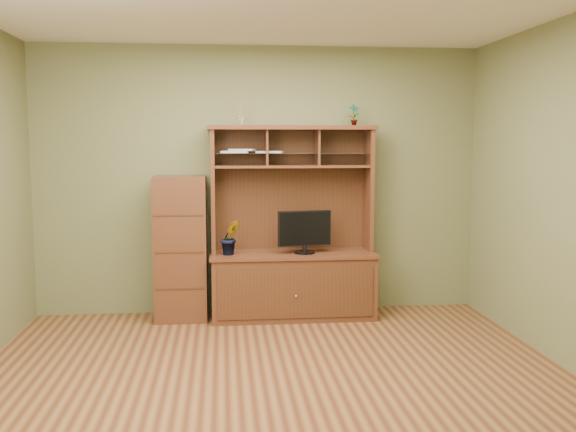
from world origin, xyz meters
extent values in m
cube|color=#532B17|center=(0.00, 0.00, -0.01)|extent=(4.50, 4.00, 0.02)
cube|color=white|center=(0.00, 0.00, 2.71)|extent=(4.50, 4.00, 0.02)
cube|color=#626A3E|center=(0.00, 2.01, 1.35)|extent=(4.50, 0.02, 2.70)
cube|color=#626A3E|center=(0.00, -2.01, 1.35)|extent=(4.50, 0.02, 2.70)
cube|color=#626A3E|center=(2.26, 0.00, 1.35)|extent=(0.02, 4.00, 2.70)
cube|color=#4C2815|center=(0.32, 1.71, 0.31)|extent=(1.60, 0.55, 0.62)
cube|color=#371B0F|center=(0.32, 1.42, 0.31)|extent=(1.50, 0.01, 0.50)
sphere|color=silver|center=(0.32, 1.41, 0.28)|extent=(0.02, 0.02, 0.02)
cube|color=#4C2815|center=(0.32, 1.71, 0.64)|extent=(1.64, 0.59, 0.03)
cube|color=#4C2815|center=(-0.46, 1.80, 1.27)|extent=(0.04, 0.35, 1.25)
cube|color=#4C2815|center=(1.10, 1.80, 1.27)|extent=(0.04, 0.35, 1.25)
cube|color=#371B0F|center=(0.32, 1.97, 1.27)|extent=(1.52, 0.02, 1.25)
cube|color=#4C2815|center=(0.32, 1.80, 1.88)|extent=(1.66, 0.40, 0.04)
cube|color=#4C2815|center=(0.32, 1.80, 1.50)|extent=(1.52, 0.32, 0.02)
cube|color=#4C2815|center=(0.06, 1.80, 1.69)|extent=(0.02, 0.31, 0.35)
cube|color=#4C2815|center=(0.57, 1.80, 1.69)|extent=(0.02, 0.31, 0.35)
cube|color=silver|center=(0.32, 1.79, 1.63)|extent=(1.50, 0.27, 0.01)
cylinder|color=black|center=(0.42, 1.65, 0.66)|extent=(0.20, 0.20, 0.02)
cylinder|color=black|center=(0.42, 1.65, 0.70)|extent=(0.04, 0.04, 0.07)
cube|color=black|center=(0.42, 1.65, 0.90)|extent=(0.53, 0.13, 0.34)
imported|color=#2E551D|center=(-0.30, 1.65, 0.82)|extent=(0.22, 0.19, 0.34)
imported|color=#396E26|center=(0.93, 1.80, 2.01)|extent=(0.12, 0.09, 0.21)
cylinder|color=silver|center=(-0.19, 1.80, 1.95)|extent=(0.05, 0.05, 0.09)
cylinder|color=#986D4C|center=(-0.19, 1.80, 2.07)|extent=(0.03, 0.03, 0.16)
cube|color=silver|center=(-0.24, 1.80, 1.64)|extent=(0.29, 0.24, 0.02)
cube|color=silver|center=(-0.17, 1.80, 1.66)|extent=(0.29, 0.25, 0.02)
cube|color=silver|center=(0.10, 1.80, 1.64)|extent=(0.29, 0.25, 0.02)
cube|color=#4C2815|center=(-0.78, 1.75, 0.70)|extent=(0.50, 0.45, 1.41)
cube|color=#371B0F|center=(-0.78, 1.52, 0.35)|extent=(0.46, 0.01, 0.02)
cube|color=#371B0F|center=(-0.78, 1.52, 0.70)|extent=(0.46, 0.01, 0.01)
cube|color=#371B0F|center=(-0.78, 1.52, 1.06)|extent=(0.46, 0.01, 0.02)
camera|label=1|loc=(-0.37, -4.53, 1.74)|focal=40.00mm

